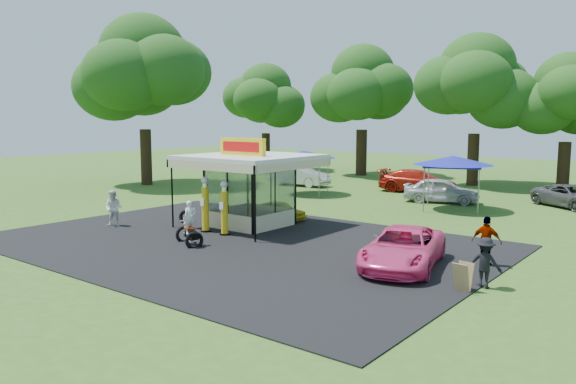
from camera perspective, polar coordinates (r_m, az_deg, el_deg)
name	(u,v)px	position (r m, az deg, el deg)	size (l,w,h in m)	color
ground	(202,252)	(21.78, -8.73, -6.04)	(120.00, 120.00, 0.00)	#35591B
asphalt_apron	(238,242)	(23.15, -5.11, -5.12)	(20.00, 14.00, 0.04)	black
gas_station_kiosk	(250,189)	(26.35, -3.87, 0.32)	(5.40, 5.40, 4.18)	white
gas_pump_left	(205,206)	(25.21, -8.40, -1.40)	(0.47, 0.47, 2.51)	black
gas_pump_right	(224,209)	(24.42, -6.48, -1.76)	(0.45, 0.45, 2.41)	black
motorcycle	(190,227)	(22.80, -9.94, -3.57)	(1.65, 1.29, 1.89)	black
spare_tires	(185,217)	(27.71, -10.38, -2.47)	(0.85, 0.66, 0.69)	black
a_frame_sign	(463,277)	(17.36, 17.34, -8.28)	(0.51, 0.50, 0.87)	#593819
kiosk_car	(280,210)	(28.20, -0.85, -1.87)	(1.13, 2.82, 0.96)	yellow
pink_sedan	(403,248)	(19.55, 11.60, -5.60)	(2.27, 4.92, 1.37)	#F7438B
spectator_west	(114,208)	(27.56, -17.29, -1.61)	(0.85, 0.66, 1.74)	white
spectator_east_a	(485,263)	(17.90, 19.40, -6.80)	(1.00, 0.57, 1.54)	black
spectator_east_b	(487,241)	(20.48, 19.52, -4.76)	(1.02, 0.42, 1.74)	gray
bg_car_a	(299,176)	(42.55, 1.14, 1.69)	(1.65, 4.72, 1.56)	silver
bg_car_b	(418,181)	(39.64, 13.06, 1.08)	(2.19, 5.39, 1.56)	#AC190D
bg_car_c	(441,190)	(35.17, 15.32, 0.17)	(1.79, 4.44, 1.51)	silver
bg_car_d	(572,196)	(35.84, 26.87, -0.40)	(2.17, 4.70, 1.31)	#515153
tent_west	(304,155)	(37.60, 1.63, 3.81)	(4.21, 4.21, 2.95)	gray
tent_east	(453,161)	(32.35, 16.42, 3.05)	(4.33, 4.33, 3.03)	gray
oak_far_a	(266,104)	(55.56, -2.28, 8.92)	(8.59, 8.59, 10.18)	black
oak_far_b	(362,94)	(50.92, 7.56, 9.83)	(9.49, 9.49, 11.32)	black
oak_far_c	(476,92)	(44.95, 18.54, 9.64)	(9.45, 9.45, 11.13)	black
oak_far_d	(568,105)	(44.74, 26.52, 7.95)	(7.97, 7.97, 9.48)	black
oak_near	(144,81)	(44.54, -14.46, 10.86)	(10.92, 10.92, 12.58)	black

